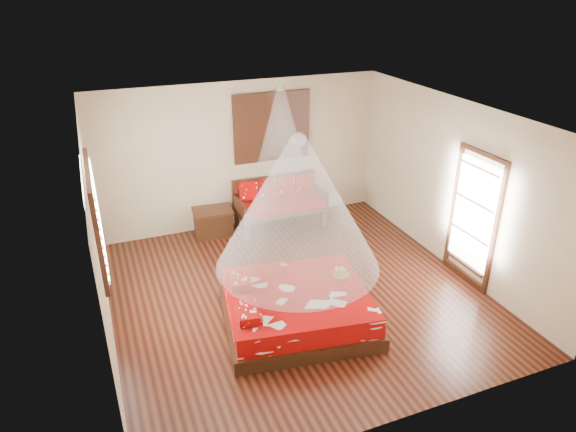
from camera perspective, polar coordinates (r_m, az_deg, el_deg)
The scene contains 10 objects.
room at distance 7.43m, azimuth 1.05°, elevation 0.48°, with size 5.54×5.54×2.84m.
bed at distance 7.36m, azimuth 0.89°, elevation -10.09°, with size 2.30×2.14×0.64m.
daybed at distance 10.01m, azimuth -1.00°, elevation 1.76°, with size 1.72×0.77×0.94m.
storage_chest at distance 9.84m, azimuth -8.30°, elevation -0.64°, with size 0.78×0.60×0.51m.
shutter_panel at distance 9.85m, azimuth -1.77°, elevation 9.87°, with size 1.52×0.06×1.32m.
window_left at distance 7.00m, azimuth -20.52°, elevation -0.12°, with size 0.10×1.74×1.34m.
glazed_door at distance 8.48m, azimuth 19.88°, elevation -0.31°, with size 0.08×1.02×2.16m.
wine_tray at distance 7.59m, azimuth 5.95°, elevation -6.30°, with size 0.26×0.26×0.21m.
mosquito_net_main at distance 6.57m, azimuth 1.13°, elevation 1.37°, with size 2.20×2.20×1.80m, color white.
mosquito_net_daybed at distance 9.40m, azimuth -0.79°, elevation 9.76°, with size 0.92×0.92×1.50m, color white.
Camera 1 is at (-2.62, -6.21, 4.51)m, focal length 32.00 mm.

